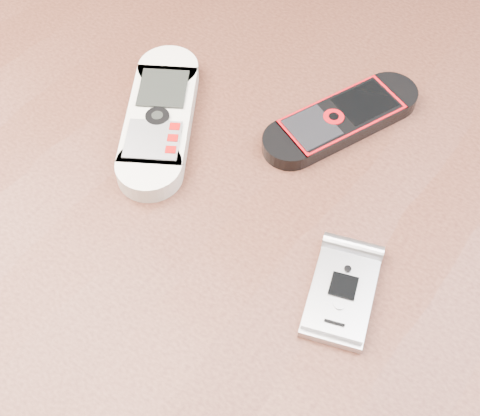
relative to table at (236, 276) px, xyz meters
name	(u,v)px	position (x,y,z in m)	size (l,w,h in m)	color
table	(236,276)	(0.00, 0.00, 0.00)	(1.20, 0.80, 0.75)	black
nokia_white	(159,118)	(-0.11, 0.04, 0.12)	(0.06, 0.17, 0.02)	beige
nokia_black_red	(342,119)	(0.02, 0.13, 0.11)	(0.05, 0.16, 0.02)	black
motorola_razr	(342,293)	(0.11, -0.02, 0.11)	(0.05, 0.09, 0.01)	silver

